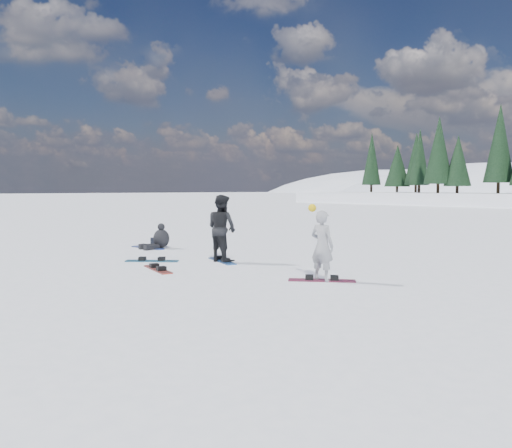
{
  "coord_description": "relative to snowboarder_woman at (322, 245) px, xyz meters",
  "views": [
    {
      "loc": [
        9.8,
        -7.09,
        2.08
      ],
      "look_at": [
        -0.64,
        1.84,
        1.1
      ],
      "focal_mm": 35.0,
      "sensor_mm": 36.0,
      "label": 1
    }
  ],
  "objects": [
    {
      "name": "snowboarder_woman",
      "position": [
        0.0,
        0.0,
        0.0
      ],
      "size": [
        0.62,
        0.44,
        1.74
      ],
      "rotation": [
        0.0,
        0.0,
        3.26
      ],
      "color": "#A6A5AB",
      "rests_on": "ground"
    },
    {
      "name": "snowboard_woman",
      "position": [
        0.0,
        0.0,
        -0.79
      ],
      "size": [
        1.29,
        1.22,
        0.03
      ],
      "primitive_type": "cube",
      "rotation": [
        0.0,
        0.0,
        0.74
      ],
      "color": "maroon",
      "rests_on": "ground"
    },
    {
      "name": "snowboard_loose_b",
      "position": [
        -3.75,
        -2.04,
        -0.79
      ],
      "size": [
        1.53,
        0.56,
        0.03
      ],
      "primitive_type": "cube",
      "rotation": [
        0.0,
        0.0,
        -0.19
      ],
      "color": "#A13123",
      "rests_on": "ground"
    },
    {
      "name": "seated_rider",
      "position": [
        -7.79,
        0.32,
        -0.47
      ],
      "size": [
        0.65,
        1.04,
        0.87
      ],
      "rotation": [
        0.0,
        0.0,
        0.05
      ],
      "color": "black",
      "rests_on": "ground"
    },
    {
      "name": "snowboard_loose_a",
      "position": [
        -5.18,
        -1.42,
        -0.79
      ],
      "size": [
        1.24,
        1.28,
        0.03
      ],
      "primitive_type": "cube",
      "rotation": [
        0.0,
        0.0,
        0.81
      ],
      "color": "#176081",
      "rests_on": "ground"
    },
    {
      "name": "snowboard_loose_c",
      "position": [
        -8.12,
        0.03,
        -0.79
      ],
      "size": [
        1.53,
        0.52,
        0.03
      ],
      "primitive_type": "cube",
      "rotation": [
        0.0,
        0.0,
        0.16
      ],
      "color": "navy",
      "rests_on": "ground"
    },
    {
      "name": "snowboarder_man",
      "position": [
        -3.88,
        0.09,
        0.14
      ],
      "size": [
        0.99,
        0.81,
        1.91
      ],
      "primitive_type": "imported",
      "rotation": [
        0.0,
        0.0,
        3.24
      ],
      "color": "black",
      "rests_on": "ground"
    },
    {
      "name": "ground",
      "position": [
        -2.33,
        -1.25,
        -0.81
      ],
      "size": [
        420.0,
        420.0,
        0.0
      ],
      "primitive_type": "plane",
      "color": "white",
      "rests_on": "ground"
    },
    {
      "name": "gear_bag",
      "position": [
        -8.49,
        0.58,
        -0.66
      ],
      "size": [
        0.49,
        0.37,
        0.3
      ],
      "primitive_type": "cube",
      "rotation": [
        0.0,
        0.0,
        -0.16
      ],
      "color": "black",
      "rests_on": "ground"
    },
    {
      "name": "snowboard_man",
      "position": [
        -3.88,
        0.09,
        -0.79
      ],
      "size": [
        1.52,
        0.66,
        0.03
      ],
      "primitive_type": "cube",
      "rotation": [
        0.0,
        0.0,
        -0.26
      ],
      "color": "#19488E",
      "rests_on": "ground"
    }
  ]
}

